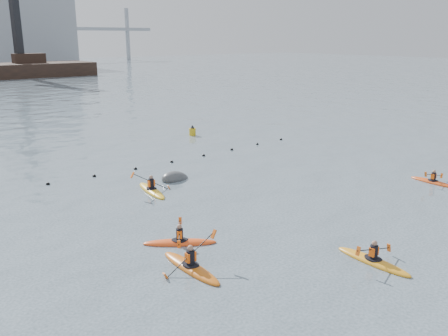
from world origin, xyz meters
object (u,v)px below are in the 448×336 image
(mooring_buoy, at_px, (175,179))
(nav_buoy, at_px, (192,132))
(kayaker_0, at_px, (191,267))
(kayaker_3, at_px, (152,190))
(kayaker_1, at_px, (373,260))
(kayaker_4, at_px, (433,182))
(kayaker_2, at_px, (180,242))

(mooring_buoy, distance_m, nav_buoy, 14.30)
(mooring_buoy, bearing_deg, kayaker_0, -120.75)
(kayaker_0, xyz_separation_m, nav_buoy, (15.61, 21.68, 0.23))
(kayaker_3, bearing_deg, kayaker_0, -103.19)
(kayaker_1, height_order, kayaker_3, kayaker_3)
(kayaker_1, distance_m, kayaker_4, 13.11)
(kayaker_3, relative_size, nav_buoy, 3.22)
(kayaker_2, distance_m, kayaker_3, 7.79)
(kayaker_1, relative_size, kayaker_4, 1.13)
(kayaker_2, bearing_deg, kayaker_1, -106.35)
(kayaker_1, relative_size, kayaker_3, 0.95)
(mooring_buoy, bearing_deg, kayaker_2, -122.40)
(mooring_buoy, height_order, nav_buoy, nav_buoy)
(kayaker_1, distance_m, kayaker_2, 8.28)
(kayaker_2, distance_m, nav_buoy, 24.28)
(kayaker_4, bearing_deg, mooring_buoy, -39.76)
(kayaker_0, distance_m, kayaker_1, 7.44)
(kayaker_3, bearing_deg, mooring_buoy, 35.42)
(kayaker_3, distance_m, mooring_buoy, 2.80)
(kayaker_3, bearing_deg, kayaker_4, -24.59)
(kayaker_0, height_order, kayaker_1, kayaker_0)
(kayaker_0, distance_m, kayaker_3, 10.28)
(kayaker_1, distance_m, nav_buoy, 27.63)
(kayaker_3, relative_size, mooring_buoy, 1.72)
(nav_buoy, bearing_deg, kayaker_0, -125.75)
(mooring_buoy, relative_size, nav_buoy, 1.87)
(kayaker_1, xyz_separation_m, nav_buoy, (9.51, 25.94, 0.24))
(mooring_buoy, bearing_deg, nav_buoy, 49.87)
(kayaker_1, bearing_deg, kayaker_4, 18.15)
(kayaker_3, relative_size, kayaker_4, 1.19)
(kayaker_3, height_order, nav_buoy, kayaker_3)
(kayaker_1, height_order, kayaker_2, kayaker_1)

